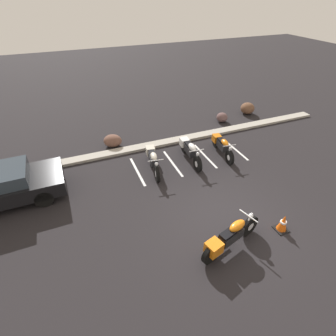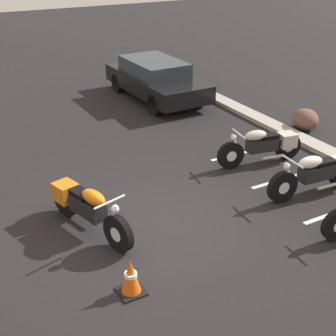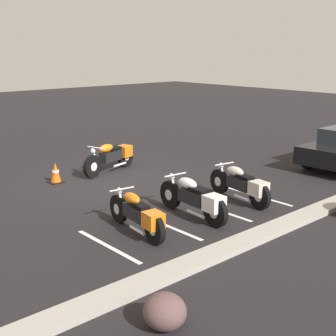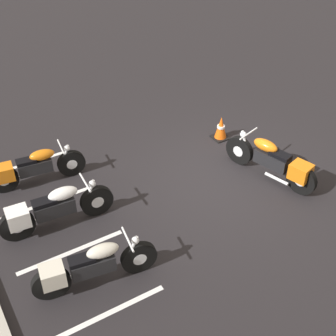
% 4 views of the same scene
% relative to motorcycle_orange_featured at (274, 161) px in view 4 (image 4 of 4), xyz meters
% --- Properties ---
extents(ground, '(60.00, 60.00, 0.00)m').
position_rel_motorcycle_orange_featured_xyz_m(ground, '(0.60, 0.97, -0.49)').
color(ground, black).
extents(motorcycle_orange_featured, '(2.27, 0.93, 0.91)m').
position_rel_motorcycle_orange_featured_xyz_m(motorcycle_orange_featured, '(0.00, 0.00, 0.00)').
color(motorcycle_orange_featured, black).
rests_on(motorcycle_orange_featured, ground).
extents(parked_bike_0, '(0.73, 2.20, 0.87)m').
position_rel_motorcycle_orange_featured_xyz_m(parked_bike_0, '(-0.66, 4.71, -0.02)').
color(parked_bike_0, black).
rests_on(parked_bike_0, ground).
extents(parked_bike_1, '(0.64, 2.29, 0.90)m').
position_rel_motorcycle_orange_featured_xyz_m(parked_bike_1, '(1.05, 4.76, -0.01)').
color(parked_bike_1, black).
rests_on(parked_bike_1, ground).
extents(parked_bike_2, '(0.65, 2.11, 0.83)m').
position_rel_motorcycle_orange_featured_xyz_m(parked_bike_2, '(2.60, 4.64, -0.04)').
color(parked_bike_2, black).
rests_on(parked_bike_2, ground).
extents(traffic_cone, '(0.40, 0.40, 0.61)m').
position_rel_motorcycle_orange_featured_xyz_m(traffic_cone, '(1.98, -0.02, -0.20)').
color(traffic_cone, black).
rests_on(traffic_cone, ground).
extents(stall_line_0, '(0.10, 2.10, 0.00)m').
position_rel_motorcycle_orange_featured_xyz_m(stall_line_0, '(-1.36, 4.73, -0.48)').
color(stall_line_0, white).
rests_on(stall_line_0, ground).
extents(stall_line_1, '(0.10, 2.10, 0.00)m').
position_rel_motorcycle_orange_featured_xyz_m(stall_line_1, '(0.24, 4.73, -0.48)').
color(stall_line_1, white).
rests_on(stall_line_1, ground).
extents(stall_line_2, '(0.10, 2.10, 0.00)m').
position_rel_motorcycle_orange_featured_xyz_m(stall_line_2, '(1.85, 4.73, -0.48)').
color(stall_line_2, white).
rests_on(stall_line_2, ground).
extents(stall_line_3, '(0.10, 2.10, 0.00)m').
position_rel_motorcycle_orange_featured_xyz_m(stall_line_3, '(3.45, 4.73, -0.48)').
color(stall_line_3, white).
rests_on(stall_line_3, ground).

